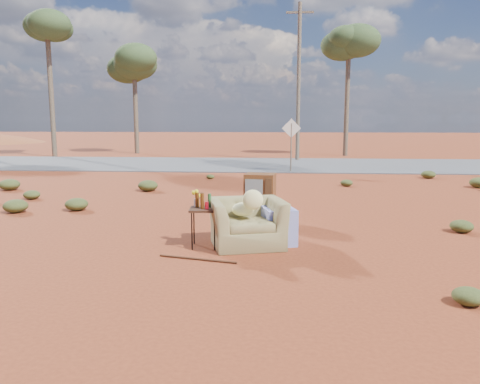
{
  "coord_description": "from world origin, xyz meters",
  "views": [
    {
      "loc": [
        0.9,
        -7.35,
        2.18
      ],
      "look_at": [
        0.22,
        1.41,
        0.8
      ],
      "focal_mm": 35.0,
      "sensor_mm": 36.0,
      "label": 1
    }
  ],
  "objects": [
    {
      "name": "scrub_patch",
      "position": [
        -0.82,
        4.41,
        0.14
      ],
      "size": [
        17.49,
        8.07,
        0.33
      ],
      "color": "#495224",
      "rests_on": "ground"
    },
    {
      "name": "road_sign",
      "position": [
        1.5,
        12.0,
        1.5
      ],
      "size": [
        0.78,
        0.06,
        2.19
      ],
      "color": "brown",
      "rests_on": "ground"
    },
    {
      "name": "ground",
      "position": [
        0.0,
        0.0,
        0.0
      ],
      "size": [
        140.0,
        140.0,
        0.0
      ],
      "primitive_type": "plane",
      "color": "brown",
      "rests_on": "ground"
    },
    {
      "name": "armchair",
      "position": [
        0.51,
        0.57,
        0.51
      ],
      "size": [
        1.59,
        1.27,
        1.09
      ],
      "rotation": [
        0.0,
        0.0,
        0.26
      ],
      "color": "olive",
      "rests_on": "ground"
    },
    {
      "name": "tv_unit",
      "position": [
        0.56,
        2.62,
        0.75
      ],
      "size": [
        0.69,
        0.59,
        1.01
      ],
      "rotation": [
        0.0,
        0.0,
        -0.14
      ],
      "color": "black",
      "rests_on": "ground"
    },
    {
      "name": "highway",
      "position": [
        0.0,
        15.0,
        0.02
      ],
      "size": [
        140.0,
        7.0,
        0.04
      ],
      "primitive_type": "cube",
      "color": "#565659",
      "rests_on": "ground"
    },
    {
      "name": "eucalyptus_near_left",
      "position": [
        -8.0,
        22.0,
        5.45
      ],
      "size": [
        3.2,
        3.2,
        6.6
      ],
      "color": "brown",
      "rests_on": "ground"
    },
    {
      "name": "eucalyptus_left",
      "position": [
        -12.0,
        19.0,
        6.92
      ],
      "size": [
        3.2,
        3.2,
        8.1
      ],
      "color": "brown",
      "rests_on": "ground"
    },
    {
      "name": "rusty_bar",
      "position": [
        -0.31,
        -0.39,
        0.02
      ],
      "size": [
        1.27,
        0.34,
        0.03
      ],
      "primitive_type": "cylinder",
      "rotation": [
        0.0,
        1.57,
        -0.24
      ],
      "color": "#452412",
      "rests_on": "ground"
    },
    {
      "name": "utility_pole_center",
      "position": [
        2.0,
        17.5,
        4.15
      ],
      "size": [
        1.4,
        0.2,
        8.0
      ],
      "color": "brown",
      "rests_on": "ground"
    },
    {
      "name": "side_table",
      "position": [
        -0.35,
        0.4,
        0.7
      ],
      "size": [
        0.51,
        0.51,
        0.96
      ],
      "rotation": [
        0.0,
        0.0,
        0.08
      ],
      "color": "#392014",
      "rests_on": "ground"
    },
    {
      "name": "eucalyptus_center",
      "position": [
        5.0,
        21.0,
        6.43
      ],
      "size": [
        3.2,
        3.2,
        7.6
      ],
      "color": "brown",
      "rests_on": "ground"
    }
  ]
}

